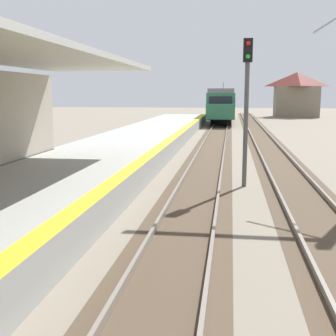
% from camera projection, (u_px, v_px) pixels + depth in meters
% --- Properties ---
extents(station_platform, '(5.00, 80.00, 0.91)m').
position_uv_depth(station_platform, '(58.00, 184.00, 14.04)').
color(station_platform, '#999993').
rests_on(station_platform, ground).
extents(track_pair_nearest_platform, '(2.34, 120.00, 0.16)m').
position_uv_depth(track_pair_nearest_platform, '(203.00, 177.00, 17.39)').
color(track_pair_nearest_platform, '#4C3D2D').
rests_on(track_pair_nearest_platform, ground).
extents(track_pair_middle, '(2.34, 120.00, 0.16)m').
position_uv_depth(track_pair_middle, '(290.00, 179.00, 16.92)').
color(track_pair_middle, '#4C3D2D').
rests_on(track_pair_middle, ground).
extents(approaching_train, '(2.93, 19.60, 4.76)m').
position_uv_depth(approaching_train, '(222.00, 104.00, 52.38)').
color(approaching_train, '#286647').
rests_on(approaching_train, ground).
extents(rail_signal_post, '(0.32, 0.34, 5.20)m').
position_uv_depth(rail_signal_post, '(247.00, 97.00, 15.35)').
color(rail_signal_post, '#4C4C4C').
rests_on(rail_signal_post, ground).
extents(distant_trackside_house, '(6.60, 5.28, 6.40)m').
position_uv_depth(distant_trackside_house, '(296.00, 94.00, 63.30)').
color(distant_trackside_house, '#7F705B').
rests_on(distant_trackside_house, ground).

